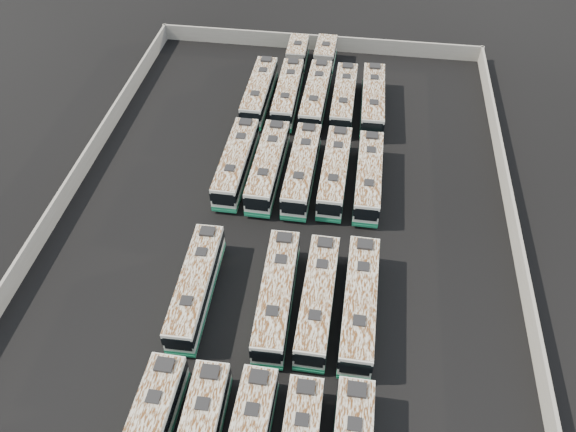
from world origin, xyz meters
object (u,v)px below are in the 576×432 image
(bus_midback_right, at_px, (335,172))
(bus_back_far_left, at_px, (259,92))
(bus_midback_far_right, at_px, (369,176))
(bus_midfront_far_left, at_px, (196,286))
(bus_back_right, at_px, (344,98))
(bus_back_left, at_px, (291,80))
(bus_back_center, at_px, (319,82))
(bus_midfront_far_right, at_px, (360,304))
(bus_midfront_right, at_px, (318,299))
(bus_midback_left, at_px, (268,166))
(bus_back_far_right, at_px, (373,100))
(bus_midfront_center, at_px, (277,295))
(bus_midback_center, at_px, (302,169))
(bus_midback_far_left, at_px, (236,162))

(bus_midback_right, xyz_separation_m, bus_back_far_left, (-10.46, 13.68, 0.00))
(bus_midback_right, relative_size, bus_midback_far_right, 1.02)
(bus_midfront_far_left, relative_size, bus_back_right, 1.00)
(bus_midback_right, bearing_deg, bus_back_far_left, 128.23)
(bus_back_left, distance_m, bus_back_center, 3.57)
(bus_midfront_far_right, relative_size, bus_back_center, 0.65)
(bus_midfront_right, xyz_separation_m, bus_back_left, (-6.93, 33.51, -0.01))
(bus_back_far_left, distance_m, bus_back_right, 10.42)
(bus_midback_right, distance_m, bus_back_right, 13.73)
(bus_midback_left, height_order, bus_back_center, bus_midback_left)
(bus_midfront_far_left, relative_size, bus_back_left, 0.64)
(bus_midfront_far_left, distance_m, bus_back_center, 34.27)
(bus_midback_far_right, height_order, bus_back_far_right, bus_back_far_right)
(bus_midback_left, relative_size, bus_back_far_right, 1.01)
(bus_back_far_left, xyz_separation_m, bus_back_center, (7.06, 3.24, 0.03))
(bus_back_far_left, distance_m, bus_back_center, 7.77)
(bus_midfront_center, height_order, bus_midback_right, bus_midfront_center)
(bus_midback_center, bearing_deg, bus_back_center, 90.63)
(bus_midback_far_right, height_order, bus_back_right, bus_back_right)
(bus_midback_center, bearing_deg, bus_back_left, 102.38)
(bus_midfront_far_left, bearing_deg, bus_back_left, 82.79)
(bus_midfront_far_right, distance_m, bus_midback_far_left, 21.58)
(bus_midback_left, bearing_deg, bus_back_center, 78.87)
(bus_back_left, height_order, bus_back_far_right, bus_back_far_right)
(bus_midback_right, bearing_deg, bus_back_right, 91.00)
(bus_midback_left, xyz_separation_m, bus_midback_center, (3.59, -0.01, -0.00))
(bus_midback_center, distance_m, bus_back_far_left, 15.54)
(bus_midback_far_right, height_order, bus_back_center, bus_back_center)
(bus_midback_far_right, height_order, bus_back_left, bus_back_left)
(bus_back_far_left, distance_m, bus_back_left, 4.82)
(bus_midback_center, bearing_deg, bus_back_far_left, 117.63)
(bus_midback_left, relative_size, bus_back_left, 0.67)
(bus_midback_far_left, relative_size, bus_midback_left, 0.98)
(bus_midfront_center, bearing_deg, bus_midback_center, 88.36)
(bus_midfront_far_right, xyz_separation_m, bus_midback_center, (-6.90, 16.32, -0.01))
(bus_midfront_far_right, bearing_deg, bus_midback_right, 102.35)
(bus_back_far_left, bearing_deg, bus_back_left, 43.86)
(bus_midback_far_left, xyz_separation_m, bus_midback_left, (3.45, -0.14, 0.03))
(bus_back_far_left, bearing_deg, bus_midfront_center, -76.76)
(bus_midfront_far_right, distance_m, bus_midback_left, 19.42)
(bus_midback_left, distance_m, bus_midback_center, 3.59)
(bus_back_left, bearing_deg, bus_midback_right, -68.21)
(bus_midfront_far_left, height_order, bus_back_far_left, bus_back_far_left)
(bus_midback_far_right, distance_m, bus_back_far_left, 19.74)
(bus_midback_far_right, bearing_deg, bus_midfront_center, -113.18)
(bus_midback_left, bearing_deg, bus_back_right, 64.18)
(bus_midback_center, bearing_deg, bus_midback_left, -179.44)
(bus_midfront_far_left, xyz_separation_m, bus_midback_center, (7.08, 16.42, 0.07))
(bus_midback_far_right, bearing_deg, bus_midfront_far_right, -90.10)
(bus_back_left, bearing_deg, bus_midfront_right, -78.82)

